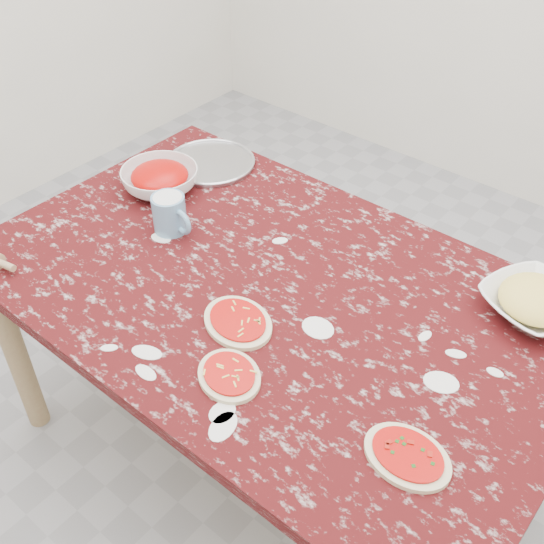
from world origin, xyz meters
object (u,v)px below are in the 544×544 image
(sauce_bowl, at_px, (160,180))
(flour_mug, at_px, (170,214))
(worktable, at_px, (272,309))
(pizza_tray, at_px, (211,163))
(cheese_bowl, at_px, (535,304))

(sauce_bowl, distance_m, flour_mug, 0.22)
(sauce_bowl, bearing_deg, worktable, -12.97)
(worktable, distance_m, flour_mug, 0.41)
(pizza_tray, height_order, sauce_bowl, sauce_bowl)
(worktable, height_order, pizza_tray, pizza_tray)
(worktable, xyz_separation_m, sauce_bowl, (-0.57, 0.13, 0.12))
(pizza_tray, height_order, flour_mug, flour_mug)
(worktable, relative_size, cheese_bowl, 6.47)
(sauce_bowl, height_order, flour_mug, flour_mug)
(worktable, bearing_deg, flour_mug, 179.36)
(sauce_bowl, distance_m, cheese_bowl, 1.16)
(pizza_tray, relative_size, flour_mug, 2.00)
(pizza_tray, relative_size, sauce_bowl, 1.20)
(worktable, xyz_separation_m, flour_mug, (-0.39, 0.00, 0.14))
(worktable, distance_m, pizza_tray, 0.66)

